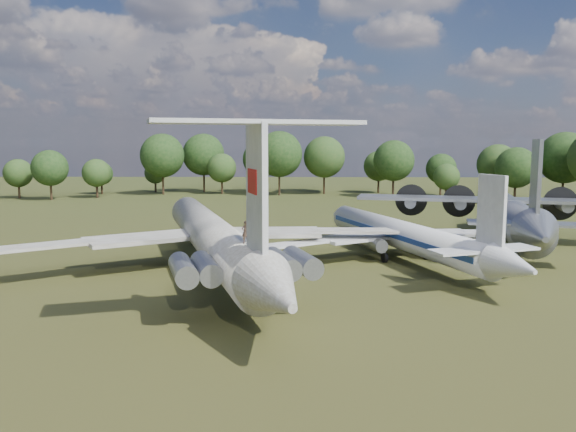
# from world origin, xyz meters

# --- Properties ---
(ground) EXTENTS (300.00, 300.00, 0.00)m
(ground) POSITION_xyz_m (0.00, 0.00, 0.00)
(ground) COLOR #223C14
(ground) RESTS_ON ground
(il62_airliner) EXTENTS (58.24, 66.51, 5.49)m
(il62_airliner) POSITION_xyz_m (1.05, -3.18, 2.74)
(il62_airliner) COLOR #B3B3AE
(il62_airliner) RESTS_ON ground
(tu104_jet) EXTENTS (43.90, 50.38, 4.23)m
(tu104_jet) POSITION_xyz_m (20.69, 2.99, 2.11)
(tu104_jet) COLOR silver
(tu104_jet) RESTS_ON ground
(an12_transport) EXTENTS (46.77, 50.17, 5.63)m
(an12_transport) POSITION_xyz_m (35.97, 12.21, 2.82)
(an12_transport) COLOR #9EA1A6
(an12_transport) RESTS_ON ground
(person_on_il62) EXTENTS (0.70, 0.66, 1.62)m
(person_on_il62) POSITION_xyz_m (5.81, -17.78, 6.30)
(person_on_il62) COLOR #8A5F46
(person_on_il62) RESTS_ON il62_airliner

